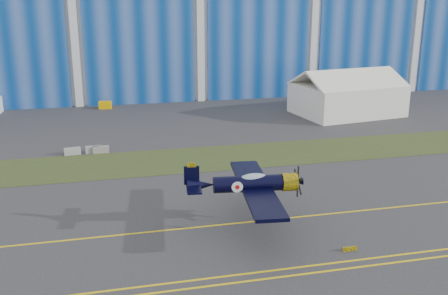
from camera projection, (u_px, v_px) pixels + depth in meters
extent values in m
plane|color=#37363A|center=(66.00, 216.00, 47.32)|extent=(260.00, 260.00, 0.00)
cube|color=#475128|center=(72.00, 168.00, 60.38)|extent=(260.00, 10.00, 0.02)
cube|color=silver|center=(77.00, 15.00, 110.25)|extent=(220.00, 45.00, 30.00)
cube|color=#0B3E90|center=(76.00, 50.00, 90.39)|extent=(220.00, 0.60, 20.00)
cube|color=yellow|center=(63.00, 241.00, 42.66)|extent=(200.00, 0.20, 0.02)
cube|color=yellow|center=(350.00, 249.00, 40.95)|extent=(1.20, 0.15, 0.35)
cube|color=#F2B400|center=(105.00, 105.00, 91.32)|extent=(2.28, 1.59, 1.24)
cube|color=gray|center=(342.00, 96.00, 97.60)|extent=(3.50, 2.70, 1.87)
cube|color=#949696|center=(72.00, 151.00, 65.20)|extent=(2.06, 0.87, 0.90)
cube|color=gray|center=(94.00, 149.00, 65.98)|extent=(2.03, 0.73, 0.90)
cube|color=gray|center=(101.00, 150.00, 65.92)|extent=(2.00, 0.60, 0.90)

